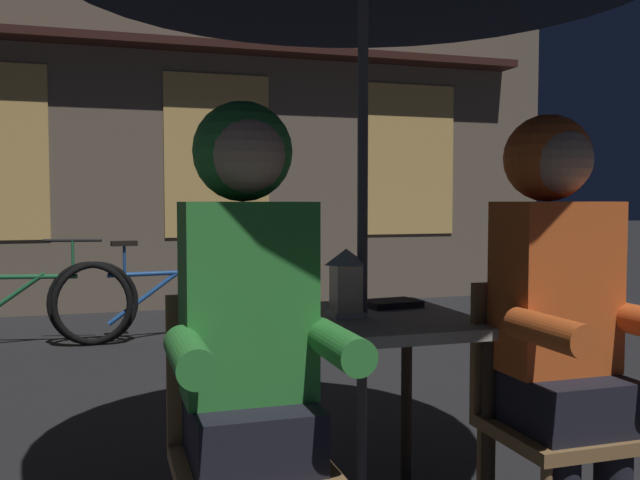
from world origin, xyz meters
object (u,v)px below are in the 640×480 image
(person_left_hooded, at_px, (249,310))
(bicycle_second, at_px, (22,302))
(bicycle_third, at_px, (161,297))
(cafe_table, at_px, (362,345))
(book, at_px, (391,303))
(person_right_hooded, at_px, (560,295))
(lantern, at_px, (346,281))
(chair_right, at_px, (547,406))
(chair_left, at_px, (246,437))

(person_left_hooded, height_order, bicycle_second, person_left_hooded)
(bicycle_third, bearing_deg, cafe_table, -83.50)
(cafe_table, distance_m, bicycle_third, 3.56)
(bicycle_second, distance_m, book, 3.81)
(person_right_hooded, relative_size, bicycle_second, 0.85)
(lantern, relative_size, chair_right, 0.27)
(cafe_table, xyz_separation_m, book, (0.18, 0.15, 0.11))
(cafe_table, height_order, chair_left, chair_left)
(person_left_hooded, relative_size, person_right_hooded, 1.00)
(chair_left, xyz_separation_m, bicycle_second, (-0.97, 3.94, -0.14))
(person_right_hooded, distance_m, book, 0.66)
(cafe_table, xyz_separation_m, person_right_hooded, (0.48, -0.43, 0.21))
(person_left_hooded, relative_size, bicycle_second, 0.85)
(cafe_table, height_order, lantern, lantern)
(cafe_table, distance_m, lantern, 0.23)
(book, bearing_deg, bicycle_third, 92.58)
(lantern, distance_m, book, 0.30)
(cafe_table, distance_m, chair_left, 0.62)
(chair_left, xyz_separation_m, person_right_hooded, (0.96, -0.06, 0.36))
(person_right_hooded, xyz_separation_m, bicycle_second, (-1.93, 4.00, -0.50))
(lantern, relative_size, chair_left, 0.27)
(chair_right, relative_size, person_left_hooded, 0.62)
(bicycle_third, xyz_separation_m, book, (0.58, -3.37, 0.41))
(chair_left, bearing_deg, cafe_table, 37.55)
(cafe_table, distance_m, person_left_hooded, 0.67)
(person_right_hooded, bearing_deg, book, 117.69)
(cafe_table, height_order, bicycle_third, bicycle_third)
(person_right_hooded, distance_m, bicycle_third, 4.08)
(person_right_hooded, height_order, bicycle_third, person_right_hooded)
(lantern, height_order, book, lantern)
(chair_right, relative_size, book, 4.35)
(lantern, bearing_deg, cafe_table, 0.53)
(person_left_hooded, bearing_deg, chair_right, 3.39)
(cafe_table, xyz_separation_m, chair_left, (-0.48, -0.37, -0.15))
(lantern, height_order, chair_left, lantern)
(lantern, distance_m, chair_left, 0.67)
(bicycle_second, distance_m, bicycle_third, 1.05)
(lantern, relative_size, book, 1.16)
(cafe_table, bearing_deg, person_right_hooded, -41.57)
(person_left_hooded, distance_m, bicycle_third, 3.98)
(lantern, height_order, chair_right, lantern)
(chair_right, height_order, person_right_hooded, person_right_hooded)
(cafe_table, bearing_deg, bicycle_second, 112.07)
(bicycle_second, height_order, bicycle_third, same)
(bicycle_second, bearing_deg, person_right_hooded, -64.25)
(cafe_table, relative_size, book, 3.70)
(bicycle_second, height_order, book, bicycle_second)
(chair_right, relative_size, bicycle_third, 0.52)
(bicycle_second, bearing_deg, bicycle_third, -2.86)
(chair_right, bearing_deg, bicycle_second, 116.07)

